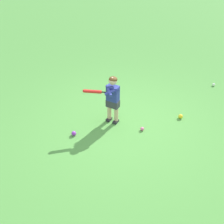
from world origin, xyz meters
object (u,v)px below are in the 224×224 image
Objects in this scene: play_ball_by_bucket at (214,85)px; child_batter at (112,96)px; play_ball_far_right at (181,116)px; play_ball_behind_batter at (74,133)px; play_ball_midfield at (142,129)px.

child_batter is at bearing 33.16° from play_ball_by_bucket.
child_batter is at bearing 7.44° from play_ball_far_right.
play_ball_behind_batter is at bearing 17.49° from play_ball_far_right.
child_batter reaches higher than play_ball_behind_batter.
play_ball_far_right is 2.39m from play_ball_behind_batter.
child_batter is 10.85× the size of play_ball_far_right.
play_ball_behind_batter reaches higher than play_ball_by_bucket.
child_batter is at bearing -145.27° from play_ball_behind_batter.
play_ball_behind_batter is (0.75, 0.52, -0.60)m from child_batter.
play_ball_far_right is at bearing -172.56° from child_batter.
play_ball_far_right reaches higher than play_ball_midfield.
play_ball_behind_batter is (1.40, 0.24, 0.01)m from play_ball_midfield.
play_ball_by_bucket is at bearing -146.84° from child_batter.
play_ball_midfield is 1.03× the size of play_ball_by_bucket.
play_ball_midfield is (0.87, 0.48, -0.01)m from play_ball_far_right.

